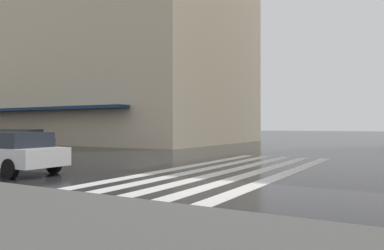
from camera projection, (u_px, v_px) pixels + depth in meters
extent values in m
plane|color=black|center=(220.00, 187.00, 10.23)|extent=(220.00, 220.00, 0.00)
cube|color=silver|center=(289.00, 172.00, 13.35)|extent=(13.00, 0.50, 0.01)
cube|color=silver|center=(261.00, 171.00, 13.85)|extent=(13.00, 0.50, 0.01)
cube|color=silver|center=(235.00, 169.00, 14.34)|extent=(13.00, 0.50, 0.01)
cube|color=silver|center=(212.00, 168.00, 14.84)|extent=(13.00, 0.50, 0.01)
cube|color=silver|center=(189.00, 166.00, 15.34)|extent=(13.00, 0.50, 0.01)
cube|color=beige|center=(118.00, 53.00, 39.37)|extent=(17.19, 24.36, 18.05)
cube|color=#192D4C|center=(43.00, 109.00, 31.40)|extent=(1.20, 17.05, 0.24)
cube|color=#4C4C51|center=(21.00, 143.00, 22.90)|extent=(1.75, 4.10, 0.60)
cube|color=#232833|center=(19.00, 133.00, 22.97)|extent=(1.54, 2.46, 0.50)
cylinder|color=black|center=(46.00, 148.00, 22.99)|extent=(0.20, 0.62, 0.62)
cylinder|color=black|center=(22.00, 149.00, 21.56)|extent=(0.20, 0.62, 0.62)
cylinder|color=black|center=(19.00, 147.00, 24.23)|extent=(0.20, 0.62, 0.62)
cube|color=silver|center=(9.00, 156.00, 13.11)|extent=(1.75, 4.10, 0.60)
cube|color=#232833|center=(12.00, 140.00, 13.03)|extent=(1.54, 2.46, 0.50)
cylinder|color=black|center=(8.00, 161.00, 14.45)|extent=(0.20, 0.62, 0.62)
cylinder|color=black|center=(10.00, 169.00, 11.77)|extent=(0.20, 0.62, 0.62)
cylinder|color=black|center=(54.00, 164.00, 13.20)|extent=(0.20, 0.62, 0.62)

